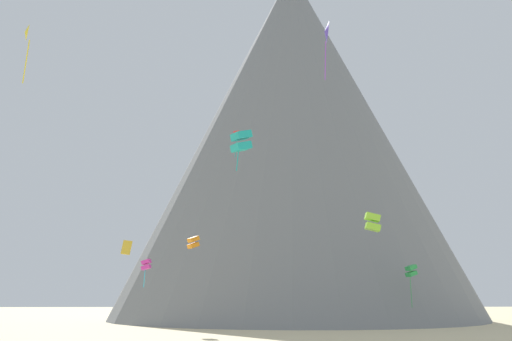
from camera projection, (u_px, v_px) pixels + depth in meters
The scene contains 10 objects.
rock_massif at pixel (296, 147), 120.03m from camera, with size 91.88×91.88×68.98m.
kite_yellow_mid at pixel (26, 34), 49.02m from camera, with size 0.88×1.42×4.84m.
kite_orange_low at pixel (193, 242), 80.51m from camera, with size 1.73×1.69×1.69m.
kite_green_low at pixel (411, 271), 85.02m from camera, with size 1.62×1.56×5.77m.
kite_red_mid at pixel (237, 135), 76.64m from camera, with size 0.98×0.99×3.33m.
kite_teal_mid at pixel (241, 141), 51.36m from camera, with size 1.89×1.85×3.41m.
kite_gold_low at pixel (127, 247), 48.85m from camera, with size 0.86×0.38×1.20m.
kite_indigo_high at pixel (326, 32), 61.08m from camera, with size 0.74×2.14×6.00m.
kite_magenta_low at pixel (146, 265), 67.90m from camera, with size 1.11×1.05×3.05m.
kite_lime_low at pixel (373, 222), 58.58m from camera, with size 1.53×1.43×1.82m.
Camera 1 is at (-2.57, -25.32, 4.68)m, focal length 43.92 mm.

